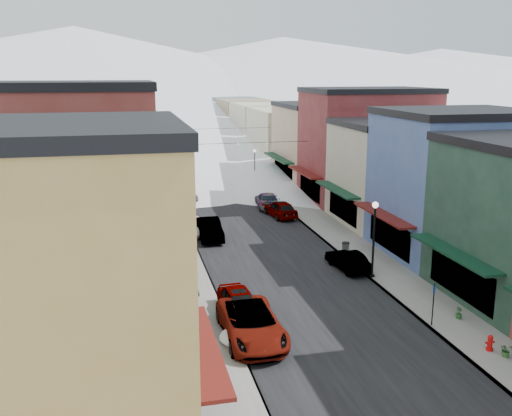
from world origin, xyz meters
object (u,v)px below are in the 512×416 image
car_silver_sedan (239,303)px  car_white_suv (251,324)px  trash_can (345,249)px  car_dark_hatch (209,229)px  streetlamp_near (374,230)px  car_green_sedan (347,260)px  fire_hydrant (490,343)px

car_silver_sedan → car_white_suv: bearing=-92.5°
car_white_suv → trash_can: car_white_suv is taller
car_dark_hatch → streetlamp_near: 14.64m
car_silver_sedan → car_green_sedan: car_silver_sedan is taller
car_silver_sedan → trash_can: 12.65m
car_white_suv → streetlamp_near: size_ratio=1.23×
car_white_suv → car_green_sedan: 12.14m
car_silver_sedan → fire_hydrant: bearing=-35.6°
car_white_suv → trash_can: bearing=49.9°
car_dark_hatch → fire_hydrant: size_ratio=6.27×
car_silver_sedan → trash_can: bearing=38.2°
car_white_suv → car_silver_sedan: size_ratio=1.33×
car_white_suv → car_dark_hatch: 18.00m
car_dark_hatch → car_green_sedan: 12.32m
car_dark_hatch → streetlamp_near: bearing=-52.3°
car_green_sedan → streetlamp_near: streetlamp_near is taller
car_white_suv → streetlamp_near: 11.80m
car_silver_sedan → car_green_sedan: (8.60, 5.76, -0.10)m
car_dark_hatch → trash_can: bearing=-37.8°
car_green_sedan → car_dark_hatch: bearing=-56.3°
streetlamp_near → trash_can: bearing=90.0°
car_silver_sedan → car_green_sedan: bearing=30.7°
car_white_suv → car_green_sedan: bearing=45.3°
car_green_sedan → streetlamp_near: 3.40m
car_white_suv → car_silver_sedan: car_white_suv is taller
trash_can → car_white_suv: bearing=-130.2°
fire_hydrant → streetlamp_near: (-1.23, 10.59, 2.77)m
car_silver_sedan → streetlamp_near: size_ratio=0.92×
car_dark_hatch → streetlamp_near: size_ratio=0.99×
car_dark_hatch → car_green_sedan: (7.97, -9.40, -0.13)m
trash_can → fire_hydrant: bearing=-85.4°
streetlamp_near → car_green_sedan: bearing=114.4°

